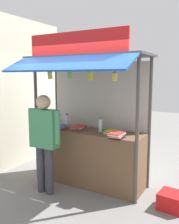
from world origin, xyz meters
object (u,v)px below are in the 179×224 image
object	(u,v)px
banana_bunch_inner_left	(50,75)
banana_bunch_rightmost	(70,74)
banana_bunch_inner_right	(115,77)
magazine_stack_back_left	(117,135)
magazine_stack_far_left	(78,128)
plastic_crate	(172,201)
water_bottle_mid_left	(67,121)
water_bottle_center	(100,125)
vendor_person	(44,135)
magazine_stack_rear_center	(112,132)
banana_bunch_leftmost	(90,75)
water_bottle_far_right	(59,120)
magazine_stack_left	(58,127)

from	to	relation	value
banana_bunch_inner_left	banana_bunch_rightmost	bearing A→B (deg)	-0.04
banana_bunch_inner_right	magazine_stack_back_left	bearing A→B (deg)	98.48
magazine_stack_far_left	plastic_crate	distance (m)	1.99
water_bottle_mid_left	banana_bunch_rightmost	size ratio (longest dim) A/B	1.03
water_bottle_center	vendor_person	size ratio (longest dim) A/B	0.15
magazine_stack_back_left	magazine_stack_far_left	world-z (taller)	magazine_stack_back_left
water_bottle_center	magazine_stack_rear_center	world-z (taller)	water_bottle_center
banana_bunch_rightmost	vendor_person	world-z (taller)	banana_bunch_rightmost
banana_bunch_leftmost	banana_bunch_inner_right	world-z (taller)	same
magazine_stack_rear_center	banana_bunch_leftmost	size ratio (longest dim) A/B	0.88
banana_bunch_inner_left	banana_bunch_rightmost	xyz separation A→B (m)	(0.42, -0.00, 0.02)
banana_bunch_inner_right	vendor_person	bearing A→B (deg)	-164.86
magazine_stack_rear_center	banana_bunch_leftmost	world-z (taller)	banana_bunch_leftmost
magazine_stack_far_left	plastic_crate	xyz separation A→B (m)	(1.77, -0.17, -0.91)
banana_bunch_leftmost	vendor_person	world-z (taller)	banana_bunch_leftmost
water_bottle_center	banana_bunch_rightmost	bearing A→B (deg)	-127.12
banana_bunch_inner_left	plastic_crate	size ratio (longest dim) A/B	0.76
water_bottle_mid_left	water_bottle_center	size ratio (longest dim) A/B	1.03
water_bottle_far_right	water_bottle_center	xyz separation A→B (m)	(0.94, -0.05, 0.01)
water_bottle_far_right	banana_bunch_leftmost	distance (m)	1.43
magazine_stack_far_left	banana_bunch_rightmost	distance (m)	1.08
water_bottle_mid_left	banana_bunch_leftmost	size ratio (longest dim) A/B	0.92
magazine_stack_back_left	magazine_stack_left	world-z (taller)	magazine_stack_back_left
magazine_stack_left	banana_bunch_leftmost	xyz separation A→B (m)	(0.84, -0.25, 0.98)
water_bottle_far_right	banana_bunch_rightmost	world-z (taller)	banana_bunch_rightmost
plastic_crate	water_bottle_mid_left	bearing A→B (deg)	172.48
magazine_stack_back_left	banana_bunch_rightmost	world-z (taller)	banana_bunch_rightmost
banana_bunch_rightmost	plastic_crate	world-z (taller)	banana_bunch_rightmost
magazine_stack_left	banana_bunch_rightmost	distance (m)	1.12
magazine_stack_left	banana_bunch_inner_right	bearing A→B (deg)	-11.36
water_bottle_mid_left	magazine_stack_far_left	distance (m)	0.36
banana_bunch_inner_left	banana_bunch_rightmost	world-z (taller)	same
banana_bunch_rightmost	plastic_crate	xyz separation A→B (m)	(1.68, 0.22, -1.90)
magazine_stack_rear_center	banana_bunch_inner_right	xyz separation A→B (m)	(0.20, -0.37, 0.95)
plastic_crate	water_bottle_center	bearing A→B (deg)	170.33
vendor_person	banana_bunch_inner_left	bearing A→B (deg)	-74.80
water_bottle_mid_left	water_bottle_far_right	size ratio (longest dim) A/B	1.10
magazine_stack_rear_center	magazine_stack_back_left	world-z (taller)	magazine_stack_back_left
magazine_stack_far_left	water_bottle_far_right	bearing A→B (deg)	169.12
magazine_stack_back_left	banana_bunch_inner_right	xyz separation A→B (m)	(0.02, -0.17, 0.94)
vendor_person	magazine_stack_rear_center	bearing A→B (deg)	-146.21
magazine_stack_far_left	water_bottle_mid_left	bearing A→B (deg)	163.00
banana_bunch_inner_right	banana_bunch_rightmost	xyz separation A→B (m)	(-0.81, 0.00, 0.05)
water_bottle_far_right	banana_bunch_leftmost	xyz separation A→B (m)	(1.00, -0.50, 0.90)
water_bottle_far_right	magazine_stack_rear_center	xyz separation A→B (m)	(1.22, -0.13, -0.08)
water_bottle_mid_left	magazine_stack_back_left	bearing A→B (deg)	-15.43
banana_bunch_inner_left	magazine_stack_far_left	bearing A→B (deg)	50.49
banana_bunch_inner_right	water_bottle_center	bearing A→B (deg)	136.05
plastic_crate	banana_bunch_inner_left	bearing A→B (deg)	-173.93
banana_bunch_inner_left	vendor_person	xyz separation A→B (m)	(0.10, -0.31, -0.99)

